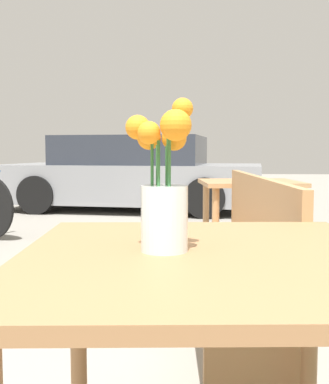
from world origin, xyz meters
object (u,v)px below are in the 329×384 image
object	(u,v)px
bench_near	(240,254)
table_back	(249,201)
parked_car	(133,174)
table_front	(208,298)
flower_vase	(164,194)

from	to	relation	value
bench_near	table_back	size ratio (longest dim) A/B	2.23
bench_near	parked_car	bearing A→B (deg)	103.33
bench_near	table_back	world-z (taller)	bench_near
table_front	bench_near	distance (m)	1.34
table_front	bench_near	bearing A→B (deg)	82.31
table_back	parked_car	world-z (taller)	parked_car
table_front	parked_car	bearing A→B (deg)	99.46
flower_vase	bench_near	bearing A→B (deg)	78.06
flower_vase	table_back	bearing A→B (deg)	79.95
table_front	table_back	distance (m)	2.52
bench_near	parked_car	xyz separation A→B (m)	(-1.34, 5.64, 0.12)
table_front	parked_car	size ratio (longest dim) A/B	0.22
table_front	table_back	xyz separation A→B (m)	(0.34, 2.49, -0.03)
table_front	table_back	size ratio (longest dim) A/B	1.28
table_front	flower_vase	bearing A→B (deg)	178.76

